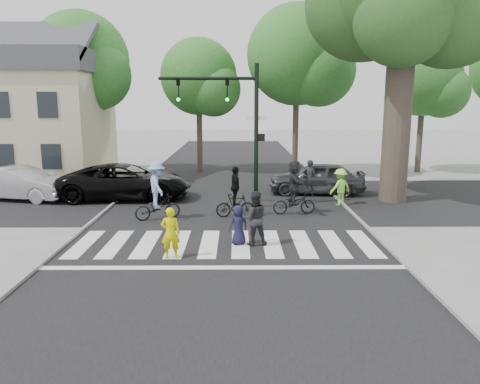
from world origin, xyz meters
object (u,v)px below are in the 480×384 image
object	(u,v)px
cyclist_right	(294,191)
car_grey	(317,178)
traffic_signal	(236,116)
cyclist_left	(157,195)
pedestrian_child	(238,225)
pedestrian_woman	(171,233)
car_silver	(20,183)
car_suv	(126,182)
pedestrian_adult	(254,218)
cyclist_mid	(235,197)

from	to	relation	value
cyclist_right	car_grey	xyz separation A→B (m)	(1.61, 4.20, -0.18)
traffic_signal	car_grey	distance (m)	5.84
car_grey	cyclist_left	bearing A→B (deg)	-47.71
traffic_signal	pedestrian_child	bearing A→B (deg)	-89.11
cyclist_left	cyclist_right	size ratio (longest dim) A/B	1.02
pedestrian_woman	car_grey	size ratio (longest dim) A/B	0.33
pedestrian_child	cyclist_left	bearing A→B (deg)	-67.41
pedestrian_child	car_silver	bearing A→B (deg)	-55.95
cyclist_right	car_suv	distance (m)	8.02
cyclist_left	car_silver	size ratio (longest dim) A/B	0.48
car_suv	car_grey	distance (m)	9.12
car_grey	car_silver	bearing A→B (deg)	-78.06
pedestrian_woman	pedestrian_adult	distance (m)	2.77
cyclist_mid	car_silver	distance (m)	10.47
car_silver	pedestrian_woman	bearing A→B (deg)	-122.99
cyclist_left	car_silver	xyz separation A→B (m)	(-6.92, 3.70, -0.19)
pedestrian_woman	pedestrian_adult	size ratio (longest dim) A/B	0.87
pedestrian_child	cyclist_right	size ratio (longest dim) A/B	0.59
car_suv	car_grey	size ratio (longest dim) A/B	1.28
pedestrian_woman	cyclist_mid	size ratio (longest dim) A/B	0.75
car_suv	car_silver	world-z (taller)	car_suv
pedestrian_woman	cyclist_mid	world-z (taller)	cyclist_mid
cyclist_left	car_suv	distance (m)	4.35
pedestrian_woman	pedestrian_child	bearing A→B (deg)	-146.57
car_suv	traffic_signal	bearing A→B (deg)	-110.92
pedestrian_child	pedestrian_adult	bearing A→B (deg)	151.61
cyclist_mid	cyclist_right	bearing A→B (deg)	11.16
car_suv	cyclist_left	bearing A→B (deg)	-153.02
pedestrian_woman	cyclist_right	bearing A→B (deg)	-128.54
pedestrian_adult	car_grey	world-z (taller)	pedestrian_adult
car_suv	car_grey	bearing A→B (deg)	-84.08
pedestrian_adult	cyclist_right	distance (m)	4.45
car_silver	traffic_signal	bearing A→B (deg)	-86.92
traffic_signal	car_silver	xyz separation A→B (m)	(-9.94, 1.67, -3.13)
pedestrian_child	cyclist_right	xyz separation A→B (m)	(2.25, 4.03, 0.33)
pedestrian_adult	cyclist_right	size ratio (longest dim) A/B	0.80
traffic_signal	pedestrian_adult	xyz separation A→B (m)	(0.59, -5.31, -3.03)
pedestrian_adult	pedestrian_child	bearing A→B (deg)	-13.25
traffic_signal	car_grey	world-z (taller)	traffic_signal
cyclist_left	cyclist_right	bearing A→B (deg)	8.62
pedestrian_woman	car_silver	distance (m)	11.52
car_grey	car_suv	bearing A→B (deg)	-75.93
pedestrian_adult	pedestrian_woman	bearing A→B (deg)	20.60
cyclist_left	cyclist_mid	size ratio (longest dim) A/B	1.11
cyclist_mid	car_grey	xyz separation A→B (m)	(3.97, 4.66, -0.04)
cyclist_right	car_grey	world-z (taller)	cyclist_right
pedestrian_adult	traffic_signal	bearing A→B (deg)	-89.89
car_silver	car_suv	bearing A→B (deg)	-76.00
pedestrian_adult	car_silver	distance (m)	12.63
pedestrian_child	car_grey	bearing A→B (deg)	-136.47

